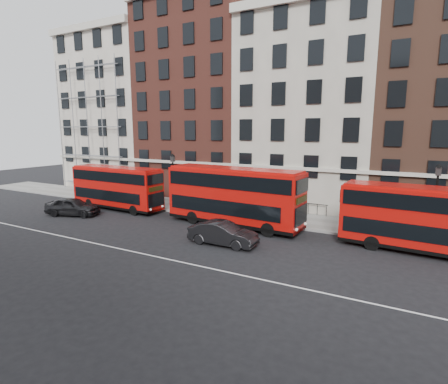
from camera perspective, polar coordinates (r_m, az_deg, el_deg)
The scene contains 13 objects.
ground at distance 21.63m, azimuth 0.36°, elevation -10.56°, with size 120.00×120.00×0.00m, color black.
pavement at distance 30.85m, azimuth 9.63°, elevation -4.22°, with size 80.00×5.00×0.15m, color gray.
kerb at distance 28.57m, azimuth 7.99°, elevation -5.33°, with size 80.00×0.30×0.16m, color gray.
road_centre_line at distance 20.01m, azimuth -2.40°, elevation -12.32°, with size 70.00×0.12×0.01m, color white.
building_terrace at distance 37.15m, azimuth 13.47°, elevation 13.86°, with size 64.00×11.95×22.00m.
bus_a at distance 35.28m, azimuth -17.13°, elevation 0.83°, with size 9.94×2.71×4.15m.
bus_b at distance 27.72m, azimuth 1.52°, elevation -0.52°, with size 11.36×3.42×4.71m.
bus_c at distance 24.89m, azimuth 30.06°, elevation -3.77°, with size 10.14×3.09×4.20m.
car_rear at distance 34.35m, azimuth -23.47°, elevation -2.18°, with size 1.94×4.81×1.64m, color black.
car_front at distance 23.61m, azimuth -0.19°, elevation -6.78°, with size 1.65×4.72×1.55m, color black.
lamp_post_left at distance 33.03m, azimuth -8.30°, elevation 2.07°, with size 0.44×0.44×5.33m.
lamp_post_right at distance 26.80m, azimuth 31.24°, elevation -1.17°, with size 0.44×0.44×5.33m.
iron_railings at distance 32.76m, azimuth 10.92°, elevation -2.39°, with size 6.60×0.06×1.00m, color black, non-canonical shape.
Camera 1 is at (9.54, -17.85, 7.64)m, focal length 28.00 mm.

